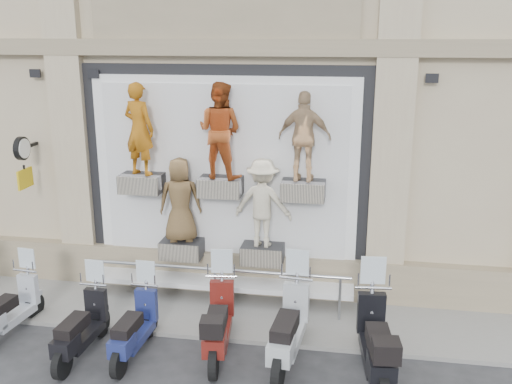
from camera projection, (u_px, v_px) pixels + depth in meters
ground at (186, 374)px, 8.85m from camera, size 90.00×90.00×0.00m
sidewalk at (217, 309)px, 10.83m from camera, size 16.00×2.20×0.08m
shop_vitrine at (226, 180)px, 10.79m from camera, size 5.60×0.88×4.30m
guard_rail at (215, 291)px, 10.62m from camera, size 5.06×0.10×0.93m
clock_sign_bracket at (23, 156)px, 11.06m from camera, size 0.10×0.80×1.02m
scooter_c at (9, 298)px, 9.82m from camera, size 0.66×1.76×1.40m
scooter_d at (80, 315)px, 9.16m from camera, size 0.58×1.79×1.44m
scooter_e at (134, 316)px, 9.17m from camera, size 0.57×1.77×1.43m
scooter_f at (218, 310)px, 9.20m from camera, size 0.80×2.00×1.58m
scooter_g at (289, 314)px, 8.96m from camera, size 0.77×2.09×1.67m
scooter_h at (377, 327)px, 8.51m from camera, size 0.82×2.16×1.71m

